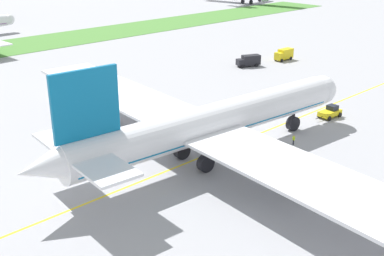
% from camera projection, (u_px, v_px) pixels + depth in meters
% --- Properties ---
extents(ground_plane, '(600.00, 600.00, 0.00)m').
position_uv_depth(ground_plane, '(239.00, 148.00, 77.52)').
color(ground_plane, '#9E9EA3').
rests_on(ground_plane, ground).
extents(apron_taxi_line, '(280.00, 0.36, 0.01)m').
position_uv_depth(apron_taxi_line, '(232.00, 145.00, 78.60)').
color(apron_taxi_line, yellow).
rests_on(apron_taxi_line, ground).
extents(airliner_foreground, '(57.54, 92.70, 17.14)m').
position_uv_depth(airliner_foreground, '(209.00, 123.00, 71.28)').
color(airliner_foreground, white).
rests_on(airliner_foreground, ground).
extents(pushback_tug, '(6.43, 2.94, 2.24)m').
position_uv_depth(pushback_tug, '(330.00, 112.00, 90.32)').
color(pushback_tug, yellow).
rests_on(pushback_tug, ground).
extents(ground_crew_wingwalker_port, '(0.41, 0.53, 1.66)m').
position_uv_depth(ground_crew_wingwalker_port, '(294.00, 139.00, 78.27)').
color(ground_crew_wingwalker_port, black).
rests_on(ground_crew_wingwalker_port, ground).
extents(service_truck_baggage_loader, '(6.60, 4.52, 2.93)m').
position_uv_depth(service_truck_baggage_loader, '(249.00, 60.00, 126.00)').
color(service_truck_baggage_loader, black).
rests_on(service_truck_baggage_loader, ground).
extents(service_truck_catering_van, '(5.91, 2.60, 3.08)m').
position_uv_depth(service_truck_catering_van, '(284.00, 54.00, 132.38)').
color(service_truck_catering_van, yellow).
rests_on(service_truck_catering_van, ground).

